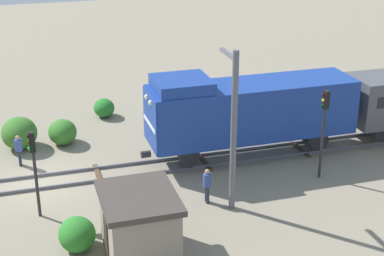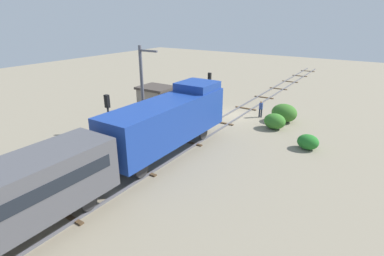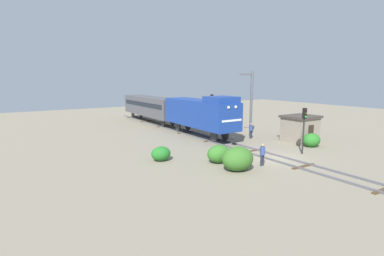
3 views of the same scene
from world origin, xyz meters
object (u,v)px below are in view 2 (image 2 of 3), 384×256
object	(u,v)px
catenary_mast	(143,87)
relay_hut	(156,99)
locomotive	(170,119)
worker_by_signal	(158,118)
traffic_signal_near	(209,84)
worker_near_track	(261,108)
traffic_signal_mid	(109,115)

from	to	relation	value
catenary_mast	relay_hut	xyz separation A→B (m)	(2.57, -4.79, -2.55)
locomotive	worker_by_signal	world-z (taller)	locomotive
worker_by_signal	catenary_mast	world-z (taller)	catenary_mast
relay_hut	traffic_signal_near	bearing A→B (deg)	-139.64
worker_by_signal	relay_hut	world-z (taller)	relay_hut
traffic_signal_near	catenary_mast	size ratio (longest dim) A/B	0.55
worker_near_track	worker_by_signal	distance (m)	10.51
locomotive	traffic_signal_mid	size ratio (longest dim) A/B	2.53
worker_near_track	locomotive	bearing A→B (deg)	103.06
relay_hut	traffic_signal_mid	bearing A→B (deg)	112.10
traffic_signal_near	worker_near_track	world-z (taller)	traffic_signal_near
traffic_signal_mid	worker_by_signal	distance (m)	6.64
traffic_signal_near	worker_near_track	xyz separation A→B (m)	(-5.60, -0.66, -1.82)
traffic_signal_near	worker_by_signal	size ratio (longest dim) A/B	2.38
traffic_signal_mid	traffic_signal_near	bearing A→B (deg)	-90.83
worker_by_signal	relay_hut	size ratio (longest dim) A/B	0.49
locomotive	relay_hut	size ratio (longest dim) A/B	3.31
traffic_signal_mid	worker_near_track	xyz separation A→B (m)	(-5.80, -14.41, -2.18)
locomotive	worker_near_track	distance (m)	12.22
catenary_mast	locomotive	bearing A→B (deg)	150.91
locomotive	traffic_signal_mid	xyz separation A→B (m)	(3.40, 2.56, 0.40)
worker_by_signal	traffic_signal_mid	bearing A→B (deg)	103.75
traffic_signal_mid	worker_by_signal	size ratio (longest dim) A/B	2.70
traffic_signal_near	worker_near_track	bearing A→B (deg)	-173.27
locomotive	worker_by_signal	distance (m)	5.85
worker_near_track	relay_hut	bearing A→B (deg)	48.06
traffic_signal_mid	relay_hut	size ratio (longest dim) A/B	1.31
traffic_signal_mid	relay_hut	distance (m)	11.04
relay_hut	locomotive	bearing A→B (deg)	134.85
traffic_signal_near	traffic_signal_mid	world-z (taller)	traffic_signal_mid
worker_by_signal	catenary_mast	distance (m)	3.17
worker_near_track	catenary_mast	size ratio (longest dim) A/B	0.23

